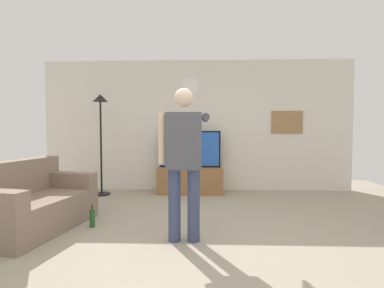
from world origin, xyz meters
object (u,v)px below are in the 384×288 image
(person_standing_nearer_lamp, at_px, (184,156))
(side_couch, at_px, (32,204))
(framed_picture, at_px, (287,122))
(tv_stand, at_px, (190,180))
(wall_clock, at_px, (191,86))
(floor_lamp, at_px, (101,123))
(beverage_bottle, at_px, (92,218))
(television, at_px, (190,149))

(person_standing_nearer_lamp, relative_size, side_couch, 1.07)
(framed_picture, bearing_deg, tv_stand, -171.53)
(tv_stand, relative_size, framed_picture, 2.02)
(tv_stand, xyz_separation_m, person_standing_nearer_lamp, (0.04, -2.51, 0.72))
(side_couch, bearing_deg, person_standing_nearer_lamp, -8.50)
(wall_clock, distance_m, floor_lamp, 1.96)
(floor_lamp, relative_size, side_couch, 1.20)
(wall_clock, distance_m, side_couch, 3.66)
(tv_stand, relative_size, person_standing_nearer_lamp, 0.74)
(tv_stand, xyz_separation_m, beverage_bottle, (-1.19, -2.10, -0.14))
(tv_stand, relative_size, wall_clock, 3.85)
(person_standing_nearer_lamp, bearing_deg, side_couch, 171.50)
(wall_clock, bearing_deg, tv_stand, -90.00)
(television, height_order, side_couch, television)
(floor_lamp, bearing_deg, beverage_bottle, -74.14)
(floor_lamp, bearing_deg, framed_picture, 8.04)
(tv_stand, xyz_separation_m, framed_picture, (1.98, 0.30, 1.16))
(framed_picture, relative_size, beverage_bottle, 2.17)
(floor_lamp, distance_m, side_couch, 2.26)
(wall_clock, relative_size, beverage_bottle, 1.14)
(tv_stand, height_order, person_standing_nearer_lamp, person_standing_nearer_lamp)
(beverage_bottle, bearing_deg, wall_clock, 63.56)
(framed_picture, height_order, person_standing_nearer_lamp, person_standing_nearer_lamp)
(framed_picture, bearing_deg, beverage_bottle, -142.97)
(framed_picture, distance_m, person_standing_nearer_lamp, 3.44)
(wall_clock, bearing_deg, person_standing_nearer_lamp, -89.27)
(person_standing_nearer_lamp, relative_size, beverage_bottle, 5.88)
(person_standing_nearer_lamp, xyz_separation_m, side_couch, (-1.95, 0.29, -0.65))
(wall_clock, xyz_separation_m, framed_picture, (1.98, 0.00, -0.75))
(tv_stand, xyz_separation_m, television, (0.00, 0.05, 0.62))
(wall_clock, distance_m, person_standing_nearer_lamp, 3.04)
(floor_lamp, relative_size, person_standing_nearer_lamp, 1.13)
(television, xyz_separation_m, person_standing_nearer_lamp, (0.04, -2.55, 0.10))
(television, bearing_deg, framed_picture, 7.15)
(wall_clock, xyz_separation_m, side_couch, (-1.91, -2.50, -1.85))
(floor_lamp, distance_m, beverage_bottle, 2.32)
(framed_picture, xyz_separation_m, side_couch, (-3.90, -2.51, -1.10))
(tv_stand, xyz_separation_m, wall_clock, (0.00, 0.29, 1.92))
(tv_stand, relative_size, beverage_bottle, 4.38)
(tv_stand, relative_size, side_couch, 0.80)
(wall_clock, distance_m, framed_picture, 2.12)
(wall_clock, height_order, floor_lamp, wall_clock)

